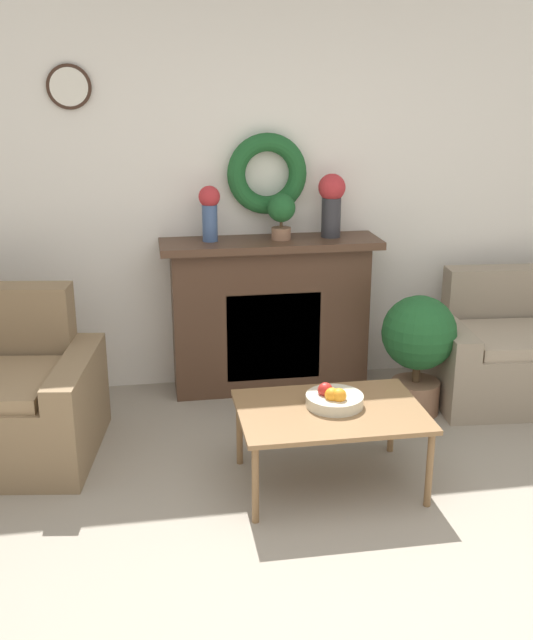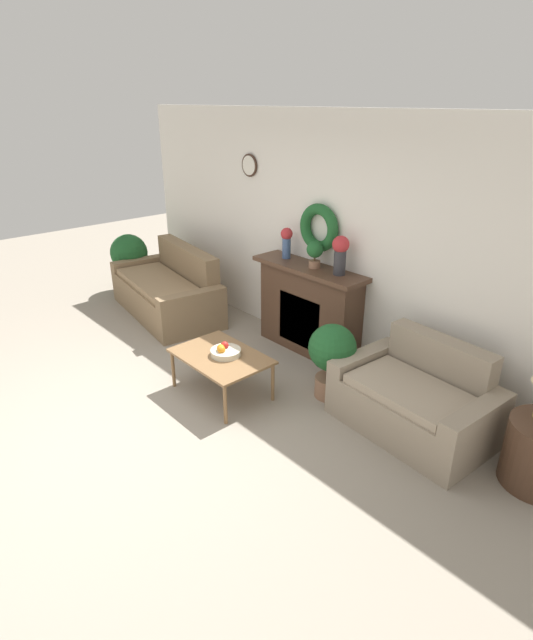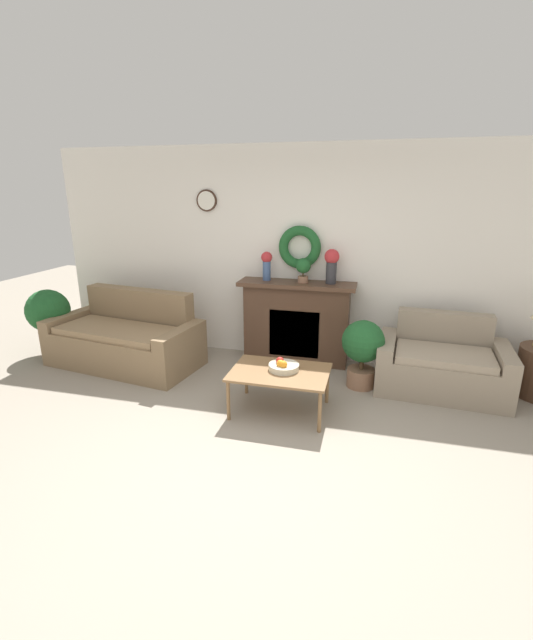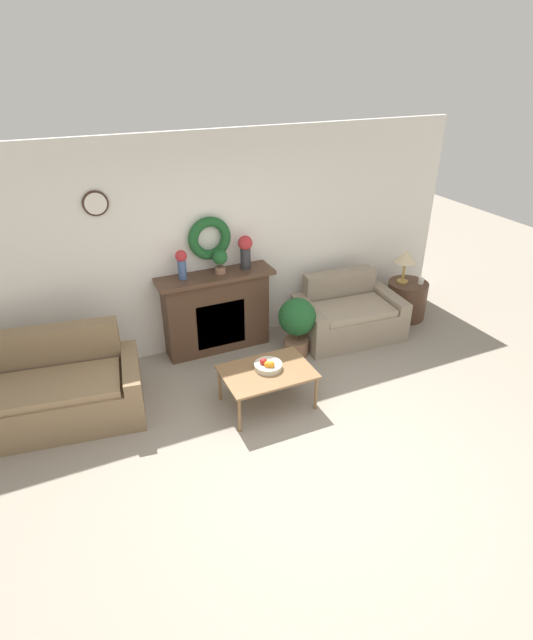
# 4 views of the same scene
# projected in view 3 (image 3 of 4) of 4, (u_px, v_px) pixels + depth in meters

# --- Properties ---
(ground_plane) EXTENTS (16.00, 16.00, 0.00)m
(ground_plane) POSITION_uv_depth(u_px,v_px,m) (245.00, 476.00, 3.37)
(ground_plane) COLOR gray
(wall_back) EXTENTS (6.80, 0.19, 2.70)m
(wall_back) POSITION_uv_depth(u_px,v_px,m) (305.00, 256.00, 5.42)
(wall_back) COLOR white
(wall_back) RESTS_ON ground_plane
(fireplace) EXTENTS (1.46, 0.41, 1.06)m
(fireplace) POSITION_uv_depth(u_px,v_px,m) (296.00, 322.00, 5.48)
(fireplace) COLOR #4C3323
(fireplace) RESTS_ON ground_plane
(couch_left) EXTENTS (2.01, 1.17, 0.92)m
(couch_left) POSITION_uv_depth(u_px,v_px,m) (126.00, 340.00, 5.47)
(couch_left) COLOR #846B4C
(couch_left) RESTS_ON ground_plane
(loveseat_right) EXTENTS (1.43, 0.95, 0.82)m
(loveseat_right) POSITION_uv_depth(u_px,v_px,m) (442.00, 365.00, 4.77)
(loveseat_right) COLOR gray
(loveseat_right) RESTS_ON ground_plane
(coffee_table) EXTENTS (0.97, 0.67, 0.44)m
(coffee_table) POSITION_uv_depth(u_px,v_px,m) (280.00, 375.00, 4.25)
(coffee_table) COLOR olive
(coffee_table) RESTS_ON ground_plane
(fruit_bowl) EXTENTS (0.30, 0.30, 0.12)m
(fruit_bowl) POSITION_uv_depth(u_px,v_px,m) (283.00, 366.00, 4.25)
(fruit_bowl) COLOR beige
(fruit_bowl) RESTS_ON coffee_table
(vase_on_mantel_left) EXTENTS (0.14, 0.14, 0.36)m
(vase_on_mantel_left) POSITION_uv_depth(u_px,v_px,m) (267.00, 264.00, 5.37)
(vase_on_mantel_left) COLOR #3D5684
(vase_on_mantel_left) RESTS_ON fireplace
(vase_on_mantel_right) EXTENTS (0.18, 0.18, 0.42)m
(vase_on_mantel_right) POSITION_uv_depth(u_px,v_px,m) (332.00, 264.00, 5.16)
(vase_on_mantel_right) COLOR #2D2D33
(vase_on_mantel_right) RESTS_ON fireplace
(potted_plant_on_mantel) EXTENTS (0.19, 0.19, 0.30)m
(potted_plant_on_mantel) POSITION_uv_depth(u_px,v_px,m) (303.00, 268.00, 5.24)
(potted_plant_on_mantel) COLOR #8E664C
(potted_plant_on_mantel) RESTS_ON fireplace
(potted_plant_floor_by_couch) EXTENTS (0.56, 0.56, 0.89)m
(potted_plant_floor_by_couch) POSITION_uv_depth(u_px,v_px,m) (48.00, 313.00, 5.72)
(potted_plant_floor_by_couch) COLOR #8E664C
(potted_plant_floor_by_couch) RESTS_ON ground_plane
(potted_plant_floor_by_loveseat) EXTENTS (0.47, 0.47, 0.78)m
(potted_plant_floor_by_loveseat) POSITION_uv_depth(u_px,v_px,m) (363.00, 347.00, 4.77)
(potted_plant_floor_by_loveseat) COLOR #8E664C
(potted_plant_floor_by_loveseat) RESTS_ON ground_plane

